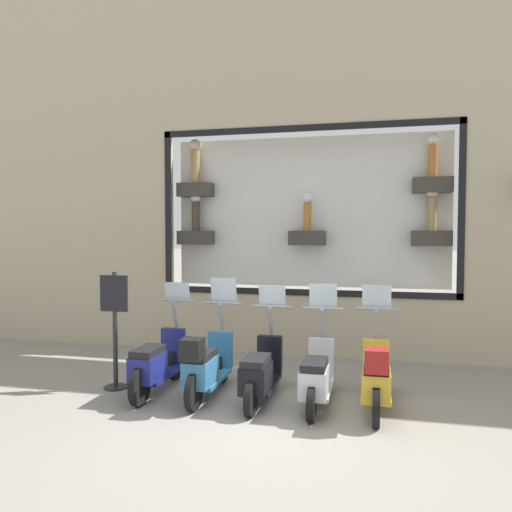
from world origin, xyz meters
The scene contains 8 objects.
ground_plane centered at (0.00, 0.00, 0.00)m, with size 120.00×120.00×0.00m, color gray.
building_facade centered at (3.60, 0.00, 4.08)m, with size 1.20×36.00×8.03m.
scooter_yellow_0 centered at (0.63, -1.33, 0.47)m, with size 1.80×0.60×1.60m.
scooter_silver_1 centered at (0.69, -0.54, 0.42)m, with size 1.79×0.60×1.61m.
scooter_black_2 centered at (0.69, 0.25, 0.42)m, with size 1.79×0.60×1.56m.
scooter_teal_3 centered at (0.64, 1.04, 0.48)m, with size 1.80×0.60×1.66m.
scooter_navy_4 centered at (0.70, 1.82, 0.44)m, with size 1.81×0.60×1.57m.
shop_sign_post centered at (0.78, 2.54, 0.97)m, with size 0.36×0.45×1.78m.
Camera 1 is at (-6.02, -1.28, 2.39)m, focal length 35.00 mm.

